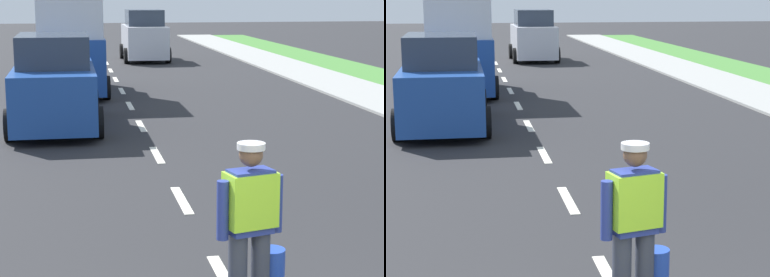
{
  "view_description": "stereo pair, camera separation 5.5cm",
  "coord_description": "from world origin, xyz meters",
  "views": [
    {
      "loc": [
        -1.54,
        -4.17,
        2.99
      ],
      "look_at": [
        0.01,
        4.87,
        1.1
      ],
      "focal_mm": 66.1,
      "sensor_mm": 36.0,
      "label": 1
    },
    {
      "loc": [
        -1.49,
        -4.18,
        2.99
      ],
      "look_at": [
        0.01,
        4.87,
        1.1
      ],
      "focal_mm": 66.1,
      "sensor_mm": 36.0,
      "label": 2
    }
  ],
  "objects": [
    {
      "name": "road_worker",
      "position": [
        0.06,
        1.88,
        0.93
      ],
      "size": [
        0.72,
        0.49,
        1.67
      ],
      "color": "#383D4C",
      "rests_on": "ground"
    },
    {
      "name": "delivery_truck",
      "position": [
        -1.53,
        17.24,
        1.61
      ],
      "size": [
        2.16,
        4.6,
        3.54
      ],
      "color": "#1E4799",
      "rests_on": "ground"
    },
    {
      "name": "car_outgoing_far",
      "position": [
        1.75,
        27.64,
        1.06
      ],
      "size": [
        2.03,
        4.02,
        2.27
      ],
      "color": "silver",
      "rests_on": "ground"
    },
    {
      "name": "car_oncoming_lead",
      "position": [
        -1.92,
        11.84,
        0.97
      ],
      "size": [
        2.01,
        4.28,
        2.09
      ],
      "color": "#1E4799",
      "rests_on": "ground"
    },
    {
      "name": "lane_center_line",
      "position": [
        0.0,
        25.2,
        0.0
      ],
      "size": [
        0.14,
        46.4,
        0.01
      ],
      "color": "silver",
      "rests_on": "ground"
    },
    {
      "name": "ground_plane",
      "position": [
        0.0,
        21.0,
        0.0
      ],
      "size": [
        96.0,
        96.0,
        0.0
      ],
      "primitive_type": "plane",
      "color": "#28282B"
    }
  ]
}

